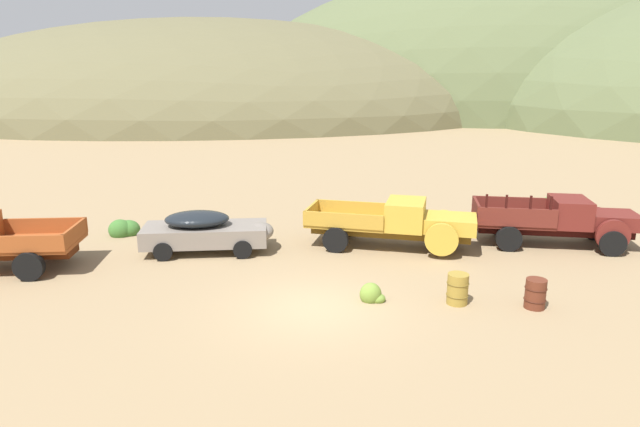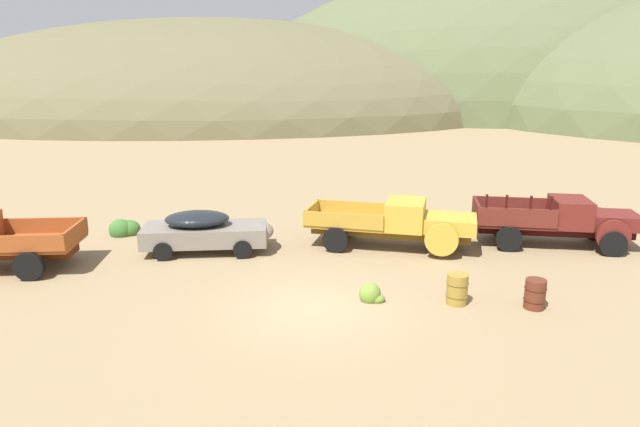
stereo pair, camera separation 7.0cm
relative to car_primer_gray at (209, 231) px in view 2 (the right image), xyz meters
The scene contains 12 objects.
ground_plane 6.61m from the car_primer_gray, 56.97° to the right, with size 300.00×300.00×0.00m, color #937A56.
hill_center 70.81m from the car_primer_gray, 95.95° to the left, with size 92.09×71.73×28.54m, color brown.
hill_far_right 84.59m from the car_primer_gray, 59.51° to the left, with size 96.54×61.31×45.65m, color #56603D.
car_primer_gray is the anchor object (origin of this frame).
truck_faded_yellow 7.32m from the car_primer_gray, ahead, with size 6.63×3.84×1.89m.
truck_oxblood 13.69m from the car_primer_gray, ahead, with size 6.27×3.38×2.16m.
oil_drum_foreground 11.58m from the car_primer_gray, 30.90° to the right, with size 0.63×0.63×0.87m.
oil_drum_by_truck 9.53m from the car_primer_gray, 35.07° to the right, with size 0.65×0.65×0.92m.
bush_back_edge 16.63m from the car_primer_gray, 18.09° to the left, with size 1.12×0.88×0.88m.
bush_front_right 7.39m from the car_primer_gray, 43.44° to the right, with size 0.76×0.59×0.71m.
bush_between_trucks 4.59m from the car_primer_gray, 147.28° to the left, with size 1.24×1.01×0.88m.
bush_near_barrel 7.05m from the car_primer_gray, 156.80° to the left, with size 0.83×0.72×0.63m.
Camera 2 is at (-0.89, -14.76, 6.64)m, focal length 31.19 mm.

